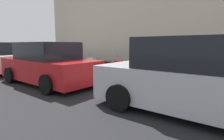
# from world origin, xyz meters

# --- Properties ---
(ground_plane) EXTENTS (40.00, 40.00, 0.00)m
(ground_plane) POSITION_xyz_m (0.00, 0.00, 0.00)
(ground_plane) COLOR black
(sidewalk_curb) EXTENTS (18.00, 5.00, 0.14)m
(sidewalk_curb) POSITION_xyz_m (0.00, -2.50, 0.07)
(sidewalk_curb) COLOR #9E9B93
(sidewalk_curb) RESTS_ON ground_plane
(suitcase_black_0) EXTENTS (0.45, 0.26, 0.65)m
(suitcase_black_0) POSITION_xyz_m (-4.06, -0.68, 0.44)
(suitcase_black_0) COLOR black
(suitcase_black_0) RESTS_ON sidewalk_curb
(suitcase_teal_1) EXTENTS (0.36, 0.19, 0.85)m
(suitcase_teal_1) POSITION_xyz_m (-3.54, -0.76, 0.47)
(suitcase_teal_1) COLOR #0F606B
(suitcase_teal_1) RESTS_ON sidewalk_curb
(suitcase_silver_2) EXTENTS (0.37, 0.23, 0.64)m
(suitcase_silver_2) POSITION_xyz_m (-3.05, -0.73, 0.43)
(suitcase_silver_2) COLOR #9EA0A8
(suitcase_silver_2) RESTS_ON sidewalk_curb
(suitcase_olive_3) EXTENTS (0.36, 0.23, 0.99)m
(suitcase_olive_3) POSITION_xyz_m (-2.57, -0.64, 0.47)
(suitcase_olive_3) COLOR #59601E
(suitcase_olive_3) RESTS_ON sidewalk_curb
(suitcase_maroon_4) EXTENTS (0.37, 0.26, 0.67)m
(suitcase_maroon_4) POSITION_xyz_m (-2.08, -0.63, 0.45)
(suitcase_maroon_4) COLOR maroon
(suitcase_maroon_4) RESTS_ON sidewalk_curb
(suitcase_navy_5) EXTENTS (0.51, 0.25, 0.75)m
(suitcase_navy_5) POSITION_xyz_m (-1.52, -0.72, 0.49)
(suitcase_navy_5) COLOR navy
(suitcase_navy_5) RESTS_ON sidewalk_curb
(suitcase_red_6) EXTENTS (0.37, 0.25, 0.93)m
(suitcase_red_6) POSITION_xyz_m (-0.96, -0.69, 0.50)
(suitcase_red_6) COLOR red
(suitcase_red_6) RESTS_ON sidewalk_curb
(suitcase_black_7) EXTENTS (0.45, 0.25, 0.70)m
(suitcase_black_7) POSITION_xyz_m (-0.42, -0.63, 0.46)
(suitcase_black_7) COLOR black
(suitcase_black_7) RESTS_ON sidewalk_curb
(suitcase_teal_8) EXTENTS (0.41, 0.25, 0.81)m
(suitcase_teal_8) POSITION_xyz_m (0.13, -0.66, 0.43)
(suitcase_teal_8) COLOR #0F606B
(suitcase_teal_8) RESTS_ON sidewalk_curb
(suitcase_silver_9) EXTENTS (0.36, 0.24, 0.82)m
(suitcase_silver_9) POSITION_xyz_m (0.64, -0.66, 0.52)
(suitcase_silver_9) COLOR #9EA0A8
(suitcase_silver_9) RESTS_ON sidewalk_curb
(suitcase_olive_10) EXTENTS (0.42, 0.25, 0.72)m
(suitcase_olive_10) POSITION_xyz_m (1.15, -0.64, 0.40)
(suitcase_olive_10) COLOR #59601E
(suitcase_olive_10) RESTS_ON sidewalk_curb
(fire_hydrant) EXTENTS (0.39, 0.21, 0.82)m
(fire_hydrant) POSITION_xyz_m (1.87, -0.71, 0.57)
(fire_hydrant) COLOR #99999E
(fire_hydrant) RESTS_ON sidewalk_curb
(bollard_post) EXTENTS (0.11, 0.11, 0.83)m
(bollard_post) POSITION_xyz_m (2.38, -0.56, 0.56)
(bollard_post) COLOR #333338
(bollard_post) RESTS_ON sidewalk_curb
(parked_car_silver_0) EXTENTS (4.38, 2.13, 1.73)m
(parked_car_silver_0) POSITION_xyz_m (-4.42, 1.65, 0.80)
(parked_car_silver_0) COLOR #B2B5BA
(parked_car_silver_0) RESTS_ON ground_plane
(parked_car_red_1) EXTENTS (4.51, 2.23, 1.65)m
(parked_car_red_1) POSITION_xyz_m (0.86, 1.65, 0.77)
(parked_car_red_1) COLOR #AD1619
(parked_car_red_1) RESTS_ON ground_plane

